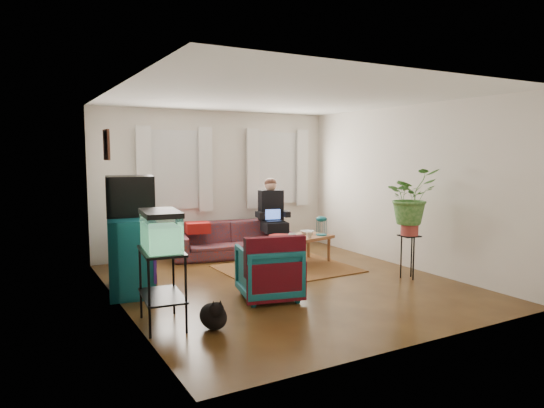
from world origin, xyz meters
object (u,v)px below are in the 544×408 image
sofa (232,233)px  side_table (134,248)px  armchair (269,269)px  plant_stand (409,257)px  aquarium_stand (162,288)px  coffee_table (299,250)px  dresser (130,254)px

sofa → side_table: sofa is taller
sofa → side_table: size_ratio=3.22×
armchair → plant_stand: 2.28m
armchair → aquarium_stand: bearing=24.4°
aquarium_stand → coffee_table: bearing=38.2°
sofa → coffee_table: (0.72, -1.10, -0.18)m
aquarium_stand → armchair: aquarium_stand is taller
dresser → plant_stand: 3.96m
sofa → coffee_table: size_ratio=1.89×
aquarium_stand → armchair: size_ratio=1.10×
sofa → armchair: (-0.63, -2.53, -0.04)m
sofa → armchair: bearing=-92.6°
armchair → coffee_table: 1.97m
armchair → plant_stand: size_ratio=1.16×
dresser → armchair: (1.45, -1.20, -0.13)m
sofa → aquarium_stand: sofa is taller
sofa → coffee_table: sofa is taller
armchair → dresser: bearing=-27.2°
coffee_table → aquarium_stand: bearing=-162.0°
side_table → coffee_table: 2.67m
aquarium_stand → coffee_table: 3.32m
side_table → aquarium_stand: aquarium_stand is taller
side_table → dresser: 1.30m
armchair → side_table: bearing=-53.2°
dresser → coffee_table: size_ratio=1.00×
side_table → aquarium_stand: size_ratio=0.80×
side_table → armchair: 2.69m
coffee_table → plant_stand: size_ratio=1.74×
dresser → armchair: bearing=-29.3°
aquarium_stand → sofa: bearing=60.1°
sofa → dresser: size_ratio=1.90×
dresser → sofa: bearing=42.8°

